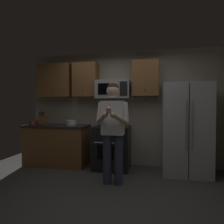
# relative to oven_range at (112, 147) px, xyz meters

# --- Properties ---
(ground_plane) EXTENTS (6.00, 6.00, 0.00)m
(ground_plane) POSITION_rel_oven_range_xyz_m (0.15, -1.36, -0.46)
(ground_plane) COLOR #474442
(wall_back) EXTENTS (4.40, 0.10, 2.60)m
(wall_back) POSITION_rel_oven_range_xyz_m (0.15, 0.39, 0.84)
(wall_back) COLOR #B7AD99
(wall_back) RESTS_ON ground
(oven_range) EXTENTS (0.76, 0.70, 0.93)m
(oven_range) POSITION_rel_oven_range_xyz_m (0.00, 0.00, 0.00)
(oven_range) COLOR black
(oven_range) RESTS_ON ground
(microwave) EXTENTS (0.74, 0.41, 0.40)m
(microwave) POSITION_rel_oven_range_xyz_m (0.00, 0.12, 1.26)
(microwave) COLOR #9EA0A5
(refrigerator) EXTENTS (0.90, 0.75, 1.80)m
(refrigerator) POSITION_rel_oven_range_xyz_m (1.50, -0.04, 0.44)
(refrigerator) COLOR #B7BABF
(refrigerator) RESTS_ON ground
(cabinet_row_upper) EXTENTS (2.78, 0.36, 0.76)m
(cabinet_row_upper) POSITION_rel_oven_range_xyz_m (-0.57, 0.17, 1.49)
(cabinet_row_upper) COLOR brown
(counter_left) EXTENTS (1.44, 0.66, 0.92)m
(counter_left) POSITION_rel_oven_range_xyz_m (-1.30, 0.02, 0.00)
(counter_left) COLOR brown
(counter_left) RESTS_ON ground
(knife_block) EXTENTS (0.16, 0.15, 0.32)m
(knife_block) POSITION_rel_oven_range_xyz_m (-1.64, -0.03, 0.57)
(knife_block) COLOR brown
(knife_block) RESTS_ON counter_left
(bowl_large_white) EXTENTS (0.25, 0.25, 0.11)m
(bowl_large_white) POSITION_rel_oven_range_xyz_m (-0.97, 0.07, 0.52)
(bowl_large_white) COLOR white
(bowl_large_white) RESTS_ON counter_left
(bowl_small_colored) EXTENTS (0.20, 0.20, 0.09)m
(bowl_small_colored) POSITION_rel_oven_range_xyz_m (-1.88, -0.00, 0.51)
(bowl_small_colored) COLOR #B24C3F
(bowl_small_colored) RESTS_ON counter_left
(person) EXTENTS (0.60, 0.48, 1.76)m
(person) POSITION_rel_oven_range_xyz_m (0.18, -0.84, 0.53)
(person) COLOR #383F59
(person) RESTS_ON ground
(cupcake) EXTENTS (0.09, 0.09, 0.17)m
(cupcake) POSITION_rel_oven_range_xyz_m (0.18, -1.17, 0.83)
(cupcake) COLOR #A87F56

